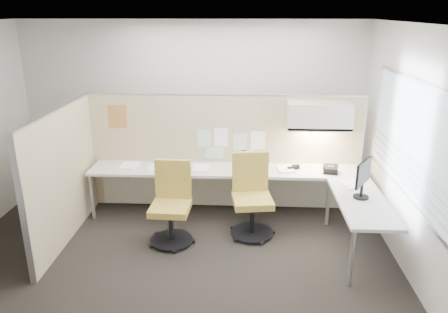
# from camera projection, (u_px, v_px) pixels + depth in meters

# --- Properties ---
(floor) EXTENTS (5.50, 4.50, 0.01)m
(floor) POSITION_uv_depth(u_px,v_px,m) (174.00, 259.00, 5.43)
(floor) COLOR black
(floor) RESTS_ON ground
(ceiling) EXTENTS (5.50, 4.50, 0.01)m
(ceiling) POSITION_uv_depth(u_px,v_px,m) (164.00, 23.00, 4.53)
(ceiling) COLOR white
(ceiling) RESTS_ON wall_back
(wall_back) EXTENTS (5.50, 0.02, 2.80)m
(wall_back) POSITION_uv_depth(u_px,v_px,m) (193.00, 109.00, 7.11)
(wall_back) COLOR beige
(wall_back) RESTS_ON ground
(wall_front) EXTENTS (5.50, 0.02, 2.80)m
(wall_front) POSITION_uv_depth(u_px,v_px,m) (111.00, 258.00, 2.85)
(wall_front) COLOR beige
(wall_front) RESTS_ON ground
(wall_right) EXTENTS (0.02, 4.50, 2.80)m
(wall_right) POSITION_uv_depth(u_px,v_px,m) (415.00, 155.00, 4.85)
(wall_right) COLOR beige
(wall_right) RESTS_ON ground
(window_pane) EXTENTS (0.01, 2.80, 1.30)m
(window_pane) POSITION_uv_depth(u_px,v_px,m) (415.00, 142.00, 4.80)
(window_pane) COLOR #A5B5C0
(window_pane) RESTS_ON wall_right
(partition_back) EXTENTS (4.10, 0.06, 1.75)m
(partition_back) POSITION_uv_depth(u_px,v_px,m) (225.00, 152.00, 6.63)
(partition_back) COLOR tan
(partition_back) RESTS_ON floor
(partition_left) EXTENTS (0.06, 2.20, 1.75)m
(partition_left) POSITION_uv_depth(u_px,v_px,m) (64.00, 176.00, 5.69)
(partition_left) COLOR tan
(partition_left) RESTS_ON floor
(desk) EXTENTS (4.00, 2.07, 0.73)m
(desk) POSITION_uv_depth(u_px,v_px,m) (249.00, 181.00, 6.25)
(desk) COLOR beige
(desk) RESTS_ON floor
(overhead_bin) EXTENTS (0.90, 0.36, 0.38)m
(overhead_bin) POSITION_uv_depth(u_px,v_px,m) (319.00, 116.00, 6.17)
(overhead_bin) COLOR beige
(overhead_bin) RESTS_ON partition_back
(task_light_strip) EXTENTS (0.60, 0.06, 0.02)m
(task_light_strip) POSITION_uv_depth(u_px,v_px,m) (318.00, 130.00, 6.23)
(task_light_strip) COLOR #FFEABF
(task_light_strip) RESTS_ON overhead_bin
(pinned_papers) EXTENTS (1.01, 0.00, 0.47)m
(pinned_papers) POSITION_uv_depth(u_px,v_px,m) (230.00, 143.00, 6.55)
(pinned_papers) COLOR #8CBF8C
(pinned_papers) RESTS_ON partition_back
(poster) EXTENTS (0.28, 0.00, 0.35)m
(poster) POSITION_uv_depth(u_px,v_px,m) (117.00, 117.00, 6.50)
(poster) COLOR orange
(poster) RESTS_ON partition_back
(chair_left) EXTENTS (0.56, 0.56, 1.07)m
(chair_left) POSITION_uv_depth(u_px,v_px,m) (172.00, 206.00, 5.72)
(chair_left) COLOR black
(chair_left) RESTS_ON floor
(chair_right) EXTENTS (0.58, 0.60, 1.10)m
(chair_right) POSITION_uv_depth(u_px,v_px,m) (252.00, 198.00, 5.90)
(chair_right) COLOR black
(chair_right) RESTS_ON floor
(monitor) EXTENTS (0.27, 0.40, 0.48)m
(monitor) POSITION_uv_depth(u_px,v_px,m) (363.00, 177.00, 5.30)
(monitor) COLOR black
(monitor) RESTS_ON desk
(phone) EXTENTS (0.24, 0.23, 0.12)m
(phone) POSITION_uv_depth(u_px,v_px,m) (330.00, 169.00, 6.20)
(phone) COLOR black
(phone) RESTS_ON desk
(stapler) EXTENTS (0.14, 0.06, 0.05)m
(stapler) POSITION_uv_depth(u_px,v_px,m) (292.00, 168.00, 6.31)
(stapler) COLOR black
(stapler) RESTS_ON desk
(tape_dispenser) EXTENTS (0.11, 0.08, 0.06)m
(tape_dispenser) POSITION_uv_depth(u_px,v_px,m) (296.00, 167.00, 6.36)
(tape_dispenser) COLOR black
(tape_dispenser) RESTS_ON desk
(coat_hook) EXTENTS (0.18, 0.44, 1.32)m
(coat_hook) POSITION_uv_depth(u_px,v_px,m) (29.00, 151.00, 4.93)
(coat_hook) COLOR silver
(coat_hook) RESTS_ON partition_left
(paper_stack_0) EXTENTS (0.25, 0.32, 0.04)m
(paper_stack_0) POSITION_uv_depth(u_px,v_px,m) (129.00, 166.00, 6.44)
(paper_stack_0) COLOR white
(paper_stack_0) RESTS_ON desk
(paper_stack_1) EXTENTS (0.25, 0.31, 0.02)m
(paper_stack_1) POSITION_uv_depth(u_px,v_px,m) (156.00, 167.00, 6.41)
(paper_stack_1) COLOR white
(paper_stack_1) RESTS_ON desk
(paper_stack_2) EXTENTS (0.23, 0.30, 0.04)m
(paper_stack_2) POSITION_uv_depth(u_px,v_px,m) (201.00, 168.00, 6.33)
(paper_stack_2) COLOR white
(paper_stack_2) RESTS_ON desk
(paper_stack_3) EXTENTS (0.23, 0.30, 0.02)m
(paper_stack_3) POSITION_uv_depth(u_px,v_px,m) (249.00, 169.00, 6.32)
(paper_stack_3) COLOR white
(paper_stack_3) RESTS_ON desk
(paper_stack_4) EXTENTS (0.27, 0.33, 0.02)m
(paper_stack_4) POSITION_uv_depth(u_px,v_px,m) (285.00, 169.00, 6.33)
(paper_stack_4) COLOR white
(paper_stack_4) RESTS_ON desk
(paper_stack_5) EXTENTS (0.29, 0.34, 0.02)m
(paper_stack_5) POSITION_uv_depth(u_px,v_px,m) (352.00, 185.00, 5.76)
(paper_stack_5) COLOR white
(paper_stack_5) RESTS_ON desk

